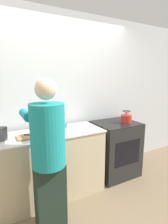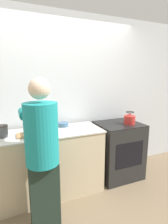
# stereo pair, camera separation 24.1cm
# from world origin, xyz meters

# --- Properties ---
(ground_plane) EXTENTS (12.00, 12.00, 0.00)m
(ground_plane) POSITION_xyz_m (0.00, 0.00, 0.00)
(ground_plane) COLOR #7A664C
(wall_back) EXTENTS (8.00, 0.05, 2.60)m
(wall_back) POSITION_xyz_m (0.00, 0.67, 1.30)
(wall_back) COLOR silver
(wall_back) RESTS_ON ground_plane
(counter) EXTENTS (1.69, 0.59, 0.92)m
(counter) POSITION_xyz_m (-0.39, 0.28, 0.46)
(counter) COLOR #C6B28E
(counter) RESTS_ON ground_plane
(oven) EXTENTS (0.69, 0.61, 0.91)m
(oven) POSITION_xyz_m (0.87, 0.30, 0.45)
(oven) COLOR black
(oven) RESTS_ON ground_plane
(person) EXTENTS (0.39, 0.62, 1.64)m
(person) POSITION_xyz_m (-0.45, -0.26, 0.89)
(person) COLOR #1C2B22
(person) RESTS_ON ground_plane
(cutting_board) EXTENTS (0.40, 0.21, 0.02)m
(cutting_board) POSITION_xyz_m (-0.49, 0.23, 0.93)
(cutting_board) COLOR #A87A4C
(cutting_board) RESTS_ON counter
(knife) EXTENTS (0.20, 0.11, 0.01)m
(knife) POSITION_xyz_m (-0.50, 0.25, 0.94)
(knife) COLOR silver
(knife) RESTS_ON cutting_board
(kettle) EXTENTS (0.18, 0.18, 0.20)m
(kettle) POSITION_xyz_m (1.00, 0.21, 0.99)
(kettle) COLOR red
(kettle) RESTS_ON oven
(bowl_prep) EXTENTS (0.16, 0.16, 0.06)m
(bowl_prep) POSITION_xyz_m (-0.02, 0.45, 0.95)
(bowl_prep) COLOR #426684
(bowl_prep) RESTS_ON counter
(canister_jar) EXTENTS (0.13, 0.13, 0.15)m
(canister_jar) POSITION_xyz_m (-0.84, 0.29, 0.99)
(canister_jar) COLOR #4C4C51
(canister_jar) RESTS_ON counter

